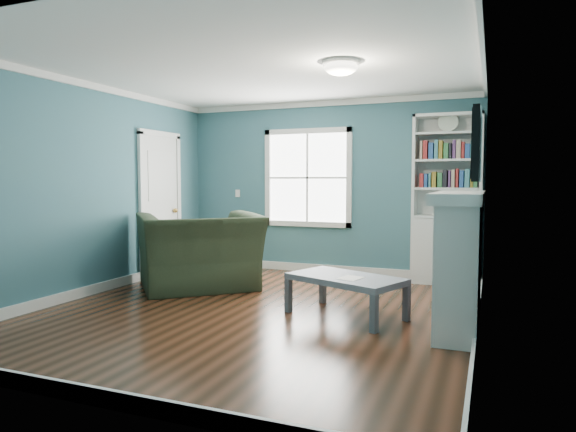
% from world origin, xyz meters
% --- Properties ---
extents(floor, '(5.00, 5.00, 0.00)m').
position_xyz_m(floor, '(0.00, 0.00, 0.00)').
color(floor, black).
rests_on(floor, ground).
extents(room_walls, '(5.00, 5.00, 5.00)m').
position_xyz_m(room_walls, '(0.00, 0.00, 1.58)').
color(room_walls, '#376677').
rests_on(room_walls, ground).
extents(trim, '(4.50, 5.00, 2.60)m').
position_xyz_m(trim, '(0.00, 0.00, 1.24)').
color(trim, white).
rests_on(trim, ground).
extents(window, '(1.40, 0.06, 1.50)m').
position_xyz_m(window, '(-0.30, 2.49, 1.45)').
color(window, white).
rests_on(window, room_walls).
extents(bookshelf, '(0.90, 0.35, 2.31)m').
position_xyz_m(bookshelf, '(1.77, 2.30, 0.92)').
color(bookshelf, silver).
rests_on(bookshelf, ground).
extents(fireplace, '(0.44, 1.58, 1.30)m').
position_xyz_m(fireplace, '(2.08, 0.20, 0.64)').
color(fireplace, black).
rests_on(fireplace, ground).
extents(tv, '(0.06, 1.10, 0.65)m').
position_xyz_m(tv, '(2.20, 0.20, 1.72)').
color(tv, black).
rests_on(tv, fireplace).
extents(door, '(0.12, 0.98, 2.17)m').
position_xyz_m(door, '(-2.22, 1.40, 1.07)').
color(door, silver).
rests_on(door, ground).
extents(ceiling_fixture, '(0.38, 0.38, 0.15)m').
position_xyz_m(ceiling_fixture, '(0.90, 0.10, 2.55)').
color(ceiling_fixture, white).
rests_on(ceiling_fixture, room_walls).
extents(light_switch, '(0.08, 0.01, 0.12)m').
position_xyz_m(light_switch, '(-1.50, 2.48, 1.20)').
color(light_switch, white).
rests_on(light_switch, room_walls).
extents(recliner, '(1.77, 1.73, 1.31)m').
position_xyz_m(recliner, '(-1.19, 0.79, 0.66)').
color(recliner, black).
rests_on(recliner, ground).
extents(coffee_table, '(1.32, 1.03, 0.42)m').
position_xyz_m(coffee_table, '(0.95, 0.16, 0.37)').
color(coffee_table, '#4E555E').
rests_on(coffee_table, ground).
extents(paper_sheet, '(0.26, 0.30, 0.00)m').
position_xyz_m(paper_sheet, '(1.03, 0.05, 0.42)').
color(paper_sheet, white).
rests_on(paper_sheet, coffee_table).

